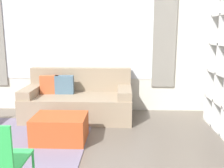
{
  "coord_description": "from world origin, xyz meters",
  "views": [
    {
      "loc": [
        0.86,
        -1.53,
        1.55
      ],
      "look_at": [
        0.73,
        1.85,
        0.85
      ],
      "focal_mm": 40.0,
      "sensor_mm": 36.0,
      "label": 1
    }
  ],
  "objects": [
    {
      "name": "area_rug",
      "position": [
        -0.87,
        1.87,
        0.01
      ],
      "size": [
        2.46,
        1.76,
        0.01
      ],
      "primitive_type": "cube",
      "color": "slate",
      "rests_on": "ground_plane"
    },
    {
      "name": "wall_back",
      "position": [
        0.0,
        3.4,
        1.36
      ],
      "size": [
        6.67,
        0.11,
        2.7
      ],
      "color": "silver",
      "rests_on": "ground_plane"
    },
    {
      "name": "couch_main",
      "position": [
        0.06,
        2.9,
        0.31
      ],
      "size": [
        1.94,
        0.94,
        0.88
      ],
      "color": "gray",
      "rests_on": "ground_plane"
    },
    {
      "name": "ottoman",
      "position": [
        -0.02,
        1.83,
        0.19
      ],
      "size": [
        0.75,
        0.55,
        0.38
      ],
      "color": "#B74C23",
      "rests_on": "ground_plane"
    }
  ]
}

